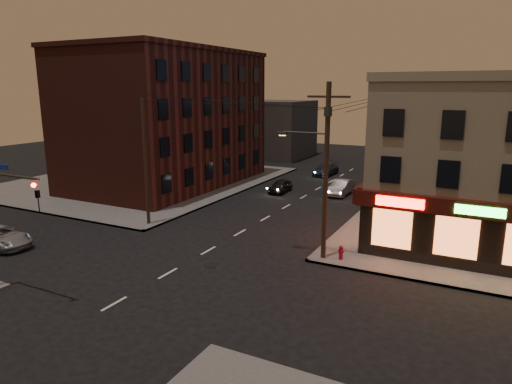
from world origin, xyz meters
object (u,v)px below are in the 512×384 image
Objects in this scene: sedan_mid at (341,187)px; sedan_far at (326,169)px; sedan_near at (281,186)px; fire_hydrant at (341,252)px.

sedan_mid reaches higher than sedan_far.
fire_hydrant is at bearing -56.82° from sedan_near.
fire_hydrant is (9.50, -25.30, -0.08)m from sedan_far.
sedan_mid is 0.90× the size of sedan_far.
sedan_near is 5.70m from sedan_mid.
sedan_far is at bearing 110.57° from fire_hydrant.
sedan_near is 4.27× the size of fire_hydrant.
sedan_near is 0.76× the size of sedan_far.
sedan_far is 5.63× the size of fire_hydrant.
sedan_near is 0.84× the size of sedan_mid.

